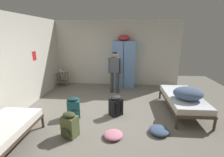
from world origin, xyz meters
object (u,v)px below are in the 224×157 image
at_px(water_bottle, 60,70).
at_px(clothes_pile_denim, 159,130).
at_px(bedding_heap, 188,93).
at_px(backpack_olive, 70,125).
at_px(bed_right, 183,99).
at_px(person_traveler, 115,69).
at_px(backpack_black, 116,106).
at_px(backpack_teal, 74,108).
at_px(shelf_unit, 63,78).
at_px(lotion_bottle, 63,71).
at_px(clothes_pile_pink, 113,135).
at_px(locker_bank, 123,63).

bearing_deg(water_bottle, clothes_pile_denim, -43.01).
relative_size(bedding_heap, backpack_olive, 1.34).
relative_size(backpack_olive, clothes_pile_denim, 1.23).
bearing_deg(bed_right, clothes_pile_denim, -127.30).
distance_m(bed_right, person_traveler, 2.47).
bearing_deg(backpack_black, backpack_teal, -169.08).
bearing_deg(person_traveler, bed_right, -34.89).
xyz_separation_m(shelf_unit, water_bottle, (-0.08, 0.02, 0.32)).
bearing_deg(lotion_bottle, bedding_heap, -28.99).
bearing_deg(clothes_pile_denim, clothes_pile_pink, -167.49).
distance_m(bed_right, bedding_heap, 0.38).
bearing_deg(locker_bank, water_bottle, -177.97).
relative_size(person_traveler, backpack_teal, 2.76).
bearing_deg(backpack_olive, bed_right, 26.31).
bearing_deg(bedding_heap, bed_right, 91.64).
bearing_deg(shelf_unit, bedding_heap, -29.00).
height_order(backpack_teal, backpack_black, same).
bearing_deg(bed_right, bedding_heap, -88.36).
bearing_deg(person_traveler, backpack_black, -85.79).
height_order(bed_right, backpack_black, backpack_black).
relative_size(backpack_black, backpack_olive, 1.00).
height_order(bedding_heap, lotion_bottle, bedding_heap).
height_order(bed_right, water_bottle, water_bottle).
height_order(person_traveler, backpack_teal, person_traveler).
relative_size(locker_bank, water_bottle, 9.76).
relative_size(backpack_olive, clothes_pile_pink, 1.34).
height_order(shelf_unit, lotion_bottle, lotion_bottle).
xyz_separation_m(locker_bank, person_traveler, (-0.30, -0.78, -0.06)).
relative_size(shelf_unit, clothes_pile_denim, 1.27).
bearing_deg(clothes_pile_denim, water_bottle, 136.99).
bearing_deg(backpack_black, shelf_unit, 134.36).
distance_m(locker_bank, backpack_teal, 3.08).
distance_m(person_traveler, water_bottle, 2.40).
xyz_separation_m(locker_bank, backpack_teal, (-1.27, -2.71, -0.71)).
relative_size(locker_bank, lotion_bottle, 13.85).
distance_m(shelf_unit, clothes_pile_pink, 4.13).
bearing_deg(clothes_pile_denim, backpack_teal, 164.78).
relative_size(bedding_heap, backpack_black, 1.34).
relative_size(water_bottle, lotion_bottle, 1.42).
bearing_deg(backpack_black, backpack_olive, -131.79).
bearing_deg(shelf_unit, clothes_pile_denim, -43.51).
bearing_deg(shelf_unit, backpack_teal, -64.36).
xyz_separation_m(bedding_heap, clothes_pile_denim, (-0.86, -0.84, -0.58)).
height_order(bed_right, backpack_teal, backpack_teal).
distance_m(bedding_heap, clothes_pile_denim, 1.34).
bearing_deg(clothes_pile_pink, person_traveler, 92.70).
xyz_separation_m(locker_bank, bed_right, (1.67, -2.16, -0.59)).
bearing_deg(backpack_teal, backpack_olive, -78.65).
relative_size(lotion_bottle, backpack_black, 0.27).
height_order(water_bottle, backpack_teal, water_bottle).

